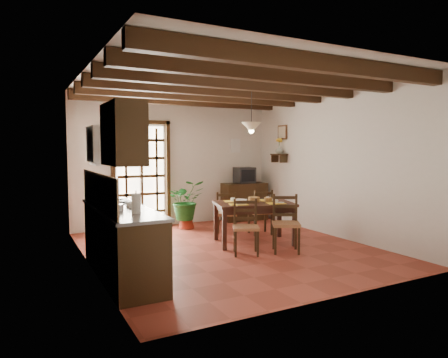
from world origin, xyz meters
TOP-DOWN VIEW (x-y plane):
  - ground_plane at (0.00, 0.00)m, footprint 5.00×5.00m
  - room_shell at (0.00, 0.00)m, footprint 4.52×5.02m
  - ceiling_beams at (0.00, 0.00)m, footprint 4.50×4.34m
  - french_door at (-0.80, 2.45)m, footprint 1.26×0.11m
  - kitchen_counter at (-1.96, -0.60)m, footprint 0.64×2.25m
  - upper_cabinet at (-2.08, -1.30)m, footprint 0.35×0.80m
  - range_hood at (-2.05, -0.05)m, footprint 0.38×0.60m
  - counter_items at (-1.95, -0.51)m, footprint 0.50×1.43m
  - dining_table at (0.58, 0.16)m, footprint 1.54×1.20m
  - chair_near_left at (0.07, -0.41)m, footprint 0.53×0.52m
  - chair_near_right at (0.72, -0.59)m, footprint 0.58×0.57m
  - chair_far_left at (0.43, 0.92)m, footprint 0.53×0.53m
  - chair_far_right at (1.09, 0.74)m, footprint 0.47×0.46m
  - table_setting at (0.58, 0.16)m, footprint 0.98×0.66m
  - table_bowl at (0.36, 0.27)m, footprint 0.27×0.27m
  - sideboard at (1.60, 2.23)m, footprint 1.06×0.53m
  - crt_tv at (1.60, 2.22)m, footprint 0.45×0.42m
  - fuse_box at (1.50, 2.48)m, footprint 0.25×0.03m
  - plant_pot at (0.01, 1.95)m, footprint 0.33×0.33m
  - potted_plant at (0.01, 1.95)m, footprint 2.18×1.94m
  - wall_shelf at (2.14, 1.60)m, footprint 0.20×0.42m
  - shelf_vase at (2.14, 1.60)m, footprint 0.15×0.15m
  - shelf_flowers at (2.14, 1.60)m, footprint 0.14×0.14m
  - framed_picture at (2.22, 1.60)m, footprint 0.03×0.32m
  - pendant_lamp at (0.58, 0.26)m, footprint 0.36×0.36m

SIDE VIEW (x-z plane):
  - ground_plane at x=0.00m, z-range 0.00..0.00m
  - plant_pot at x=0.01m, z-range 0.01..0.21m
  - chair_far_left at x=0.43m, z-range -0.16..0.70m
  - chair_near_left at x=0.07m, z-range -0.16..0.71m
  - chair_far_right at x=1.09m, z-range -0.16..0.72m
  - chair_near_right at x=0.72m, z-range -0.17..0.76m
  - sideboard at x=1.60m, z-range 0.00..0.87m
  - kitchen_counter at x=-1.96m, z-range -0.22..1.16m
  - potted_plant at x=0.01m, z-range -0.53..1.67m
  - dining_table at x=0.58m, z-range 0.27..1.01m
  - table_setting at x=0.58m, z-range 0.70..0.79m
  - table_bowl at x=0.36m, z-range 0.73..0.79m
  - counter_items at x=-1.95m, z-range 0.83..1.08m
  - crt_tv at x=1.60m, z-range 0.88..1.24m
  - french_door at x=-0.80m, z-range 0.02..2.34m
  - wall_shelf at x=2.14m, z-range 1.41..1.61m
  - shelf_vase at x=2.14m, z-range 1.57..1.73m
  - range_hood at x=-2.05m, z-range 1.46..2.00m
  - fuse_box at x=1.50m, z-range 1.59..1.91m
  - room_shell at x=0.00m, z-range 0.41..3.22m
  - upper_cabinet at x=-2.08m, z-range 1.50..2.20m
  - shelf_flowers at x=2.14m, z-range 1.68..2.04m
  - framed_picture at x=2.22m, z-range 1.89..2.21m
  - pendant_lamp at x=0.58m, z-range 1.66..2.50m
  - ceiling_beams at x=0.00m, z-range 2.59..2.79m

